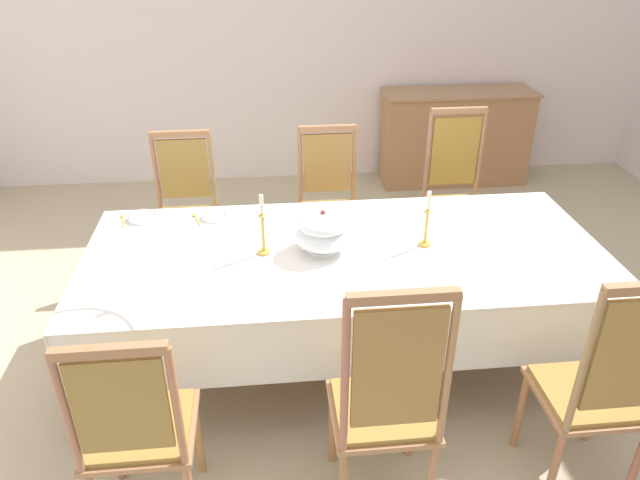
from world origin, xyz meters
name	(u,v)px	position (x,y,z in m)	size (l,w,h in m)	color
ground	(343,361)	(0.00, 0.00, -0.02)	(6.76, 5.79, 0.04)	#B7AD8C
back_wall	(303,15)	(0.00, 2.93, 1.56)	(6.76, 0.08, 3.11)	silver
dining_table	(345,260)	(0.00, 0.02, 0.68)	(2.81, 1.22, 0.74)	#A97453
tablecloth	(345,263)	(0.00, 0.02, 0.66)	(2.83, 1.24, 0.37)	white
chair_south_a	(137,427)	(-0.98, -0.99, 0.56)	(0.44, 0.42, 1.07)	#9E6C54
chair_north_a	(186,208)	(-0.98, 1.04, 0.56)	(0.44, 0.42, 1.08)	#A67655
chair_south_b	(387,401)	(0.03, -1.00, 0.61)	(0.44, 0.42, 1.23)	#AD7343
chair_north_b	(329,201)	(0.03, 1.04, 0.56)	(0.44, 0.42, 1.08)	#AD7D44
chair_south_c	(602,386)	(0.96, -1.00, 0.60)	(0.44, 0.42, 1.20)	#AA7145
chair_north_c	(456,191)	(0.96, 1.04, 0.60)	(0.44, 0.42, 1.18)	#9B7B45
soup_tureen	(323,231)	(-0.12, 0.02, 0.87)	(0.31, 0.31, 0.24)	white
candlestick_west	(263,231)	(-0.44, 0.02, 0.89)	(0.07, 0.07, 0.35)	gold
candlestick_east	(426,225)	(0.44, 0.02, 0.88)	(0.07, 0.07, 0.32)	gold
bowl_near_left	(142,217)	(-1.17, 0.51, 0.77)	(0.17, 0.17, 0.03)	white
bowl_near_right	(214,216)	(-0.74, 0.48, 0.76)	(0.15, 0.15, 0.03)	white
spoon_primary	(123,217)	(-1.29, 0.53, 0.75)	(0.05, 0.18, 0.01)	gold
spoon_secondary	(196,216)	(-0.85, 0.50, 0.75)	(0.06, 0.17, 0.01)	gold
sideboard	(455,137)	(1.45, 2.62, 0.45)	(1.44, 0.48, 0.90)	#A4744C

